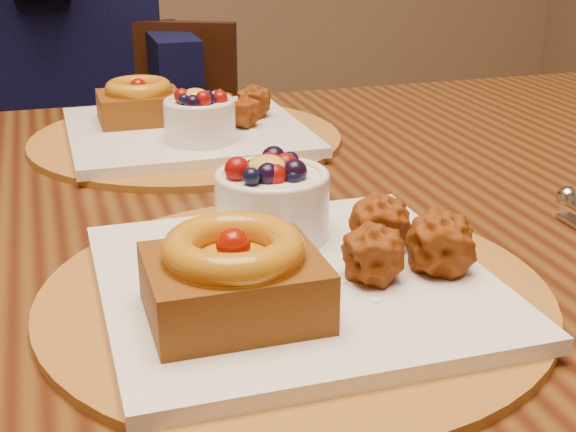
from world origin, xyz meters
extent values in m
cube|color=#38160A|center=(0.09, -0.01, 0.73)|extent=(1.60, 0.90, 0.04)
cylinder|color=#38160A|center=(0.81, 0.36, 0.36)|extent=(0.06, 0.06, 0.71)
cylinder|color=brown|center=(0.09, -0.23, 0.76)|extent=(0.38, 0.38, 0.01)
cube|color=white|center=(0.09, -0.23, 0.77)|extent=(0.28, 0.28, 0.01)
cube|color=#481F06|center=(0.03, -0.28, 0.80)|extent=(0.11, 0.09, 0.04)
torus|color=#B3550B|center=(0.03, -0.28, 0.82)|extent=(0.09, 0.09, 0.02)
sphere|color=#7C0D02|center=(0.03, -0.28, 0.83)|extent=(0.02, 0.02, 0.02)
sphere|color=#8D3B0A|center=(0.17, -0.20, 0.80)|extent=(0.05, 0.05, 0.05)
sphere|color=#8D3B0A|center=(0.14, -0.25, 0.80)|extent=(0.05, 0.05, 0.05)
sphere|color=#8D3B0A|center=(0.19, -0.25, 0.80)|extent=(0.05, 0.05, 0.05)
cylinder|color=white|center=(0.09, -0.15, 0.80)|extent=(0.09, 0.09, 0.05)
torus|color=white|center=(0.09, -0.15, 0.83)|extent=(0.09, 0.09, 0.01)
ellipsoid|color=gold|center=(0.09, -0.15, 0.83)|extent=(0.03, 0.03, 0.02)
cylinder|color=brown|center=(0.09, 0.21, 0.76)|extent=(0.38, 0.38, 0.01)
cube|color=white|center=(0.09, 0.21, 0.77)|extent=(0.28, 0.28, 0.01)
cube|color=#481F06|center=(0.04, 0.25, 0.79)|extent=(0.10, 0.08, 0.04)
torus|color=#B3550B|center=(0.04, 0.25, 0.82)|extent=(0.08, 0.08, 0.02)
sphere|color=#7C0D02|center=(0.04, 0.25, 0.82)|extent=(0.02, 0.02, 0.02)
sphere|color=#8D3B0A|center=(0.16, 0.19, 0.79)|extent=(0.04, 0.04, 0.04)
sphere|color=#8D3B0A|center=(0.13, 0.23, 0.79)|extent=(0.04, 0.04, 0.04)
sphere|color=#8D3B0A|center=(0.18, 0.23, 0.79)|extent=(0.04, 0.04, 0.04)
cylinder|color=white|center=(0.09, 0.14, 0.80)|extent=(0.08, 0.08, 0.05)
torus|color=white|center=(0.09, 0.14, 0.82)|extent=(0.08, 0.08, 0.01)
ellipsoid|color=gold|center=(0.09, 0.14, 0.83)|extent=(0.03, 0.03, 0.02)
cube|color=black|center=(0.03, 0.65, 0.41)|extent=(0.52, 0.52, 0.04)
cylinder|color=black|center=(-0.20, 0.56, 0.19)|extent=(0.03, 0.03, 0.39)
cylinder|color=black|center=(0.11, 0.42, 0.19)|extent=(0.03, 0.03, 0.39)
cylinder|color=black|center=(-0.06, 0.87, 0.19)|extent=(0.03, 0.03, 0.39)
cylinder|color=black|center=(0.25, 0.74, 0.19)|extent=(0.03, 0.03, 0.39)
cube|color=black|center=(0.10, 0.81, 0.62)|extent=(0.38, 0.18, 0.42)
cube|color=black|center=(-0.06, 0.91, 0.79)|extent=(0.41, 0.22, 0.59)
cube|color=black|center=(0.16, 0.79, 0.77)|extent=(0.08, 0.30, 0.08)
camera|label=1|loc=(-0.07, -0.74, 1.03)|focal=50.00mm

